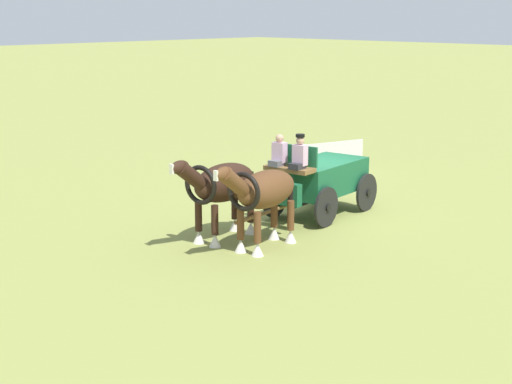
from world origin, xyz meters
TOP-DOWN VIEW (x-y plane):
  - ground_plane at (0.00, 0.00)m, footprint 220.00×220.00m
  - show_wagon at (0.19, 0.03)m, footprint 5.73×2.21m
  - draft_horse_near at (3.61, 1.14)m, footprint 3.05×1.19m
  - draft_horse_off at (3.78, -0.15)m, footprint 3.14×1.24m
  - sponsor_banner at (-4.71, -3.68)m, footprint 3.10×0.90m

SIDE VIEW (x-z plane):
  - ground_plane at x=0.00m, z-range 0.00..0.00m
  - sponsor_banner at x=-4.71m, z-range 0.00..1.10m
  - show_wagon at x=0.19m, z-range -0.20..2.37m
  - draft_horse_near at x=3.61m, z-range 0.27..2.56m
  - draft_horse_off at x=3.78m, z-range 0.27..2.57m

